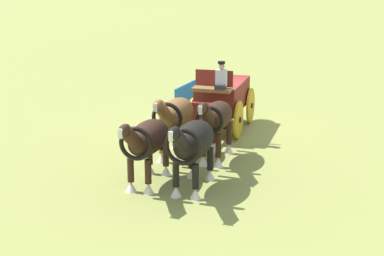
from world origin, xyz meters
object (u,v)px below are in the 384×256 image
object	(u,v)px
draft_horse_lead_near	(192,143)
draft_horse_lead_off	(147,140)
draft_horse_rear_near	(215,119)
show_wagon	(222,97)
draft_horse_rear_off	(175,116)

from	to	relation	value
draft_horse_lead_near	draft_horse_lead_off	xyz separation A→B (m)	(-0.24, -1.28, -0.04)
draft_horse_lead_near	draft_horse_rear_near	bearing A→B (deg)	168.95
draft_horse_rear_near	show_wagon	bearing A→B (deg)	179.15
draft_horse_lead_near	show_wagon	bearing A→B (deg)	174.92
draft_horse_lead_off	show_wagon	bearing A→B (deg)	162.89
draft_horse_rear_off	draft_horse_lead_off	distance (m)	2.61
show_wagon	draft_horse_rear_off	world-z (taller)	show_wagon
draft_horse_lead_off	draft_horse_rear_near	bearing A→B (deg)	142.31
draft_horse_lead_near	draft_horse_rear_off	bearing A→B (deg)	-164.43
show_wagon	draft_horse_rear_near	distance (m)	3.64
show_wagon	draft_horse_lead_near	size ratio (longest dim) A/B	1.81
draft_horse_lead_off	draft_horse_rear_off	bearing A→B (deg)	168.95
draft_horse_rear_off	draft_horse_lead_off	bearing A→B (deg)	-11.05
show_wagon	draft_horse_lead_near	distance (m)	6.20
draft_horse_rear_near	draft_horse_lead_near	bearing A→B (deg)	-11.05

